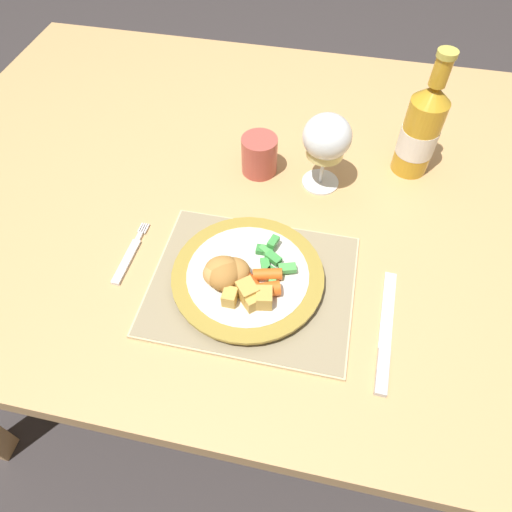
% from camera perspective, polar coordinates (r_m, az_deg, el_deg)
% --- Properties ---
extents(ground_plane, '(6.00, 6.00, 0.00)m').
position_cam_1_polar(ground_plane, '(1.50, 2.11, -12.00)').
color(ground_plane, '#383333').
extents(dining_table, '(1.48, 1.00, 0.74)m').
position_cam_1_polar(dining_table, '(0.94, 3.30, 5.58)').
color(dining_table, tan).
rests_on(dining_table, ground).
extents(placemat, '(0.32, 0.26, 0.01)m').
position_cam_1_polar(placemat, '(0.73, -0.49, -3.57)').
color(placemat, '#CCB789').
rests_on(placemat, dining_table).
extents(dinner_plate, '(0.24, 0.24, 0.02)m').
position_cam_1_polar(dinner_plate, '(0.72, -1.03, -2.59)').
color(dinner_plate, silver).
rests_on(dinner_plate, placemat).
extents(breaded_croquettes, '(0.09, 0.08, 0.04)m').
position_cam_1_polar(breaded_croquettes, '(0.69, -3.89, -2.00)').
color(breaded_croquettes, '#A87033').
rests_on(breaded_croquettes, dinner_plate).
extents(green_beans_pile, '(0.07, 0.09, 0.02)m').
position_cam_1_polar(green_beans_pile, '(0.72, 2.12, -0.55)').
color(green_beans_pile, '#338438').
rests_on(green_beans_pile, dinner_plate).
extents(glazed_carrots, '(0.07, 0.06, 0.02)m').
position_cam_1_polar(glazed_carrots, '(0.69, 0.78, -3.44)').
color(glazed_carrots, orange).
rests_on(glazed_carrots, dinner_plate).
extents(fork, '(0.02, 0.13, 0.01)m').
position_cam_1_polar(fork, '(0.79, -15.60, -0.10)').
color(fork, silver).
rests_on(fork, dining_table).
extents(table_knife, '(0.03, 0.21, 0.01)m').
position_cam_1_polar(table_knife, '(0.71, 15.82, -10.07)').
color(table_knife, silver).
rests_on(table_knife, dining_table).
extents(wine_glass, '(0.09, 0.09, 0.15)m').
position_cam_1_polar(wine_glass, '(0.83, 8.82, 14.15)').
color(wine_glass, silver).
rests_on(wine_glass, dining_table).
extents(bottle, '(0.07, 0.07, 0.24)m').
position_cam_1_polar(bottle, '(0.91, 19.93, 14.60)').
color(bottle, gold).
rests_on(bottle, dining_table).
extents(roast_potatoes, '(0.07, 0.05, 0.03)m').
position_cam_1_polar(roast_potatoes, '(0.68, -0.81, -5.02)').
color(roast_potatoes, gold).
rests_on(roast_potatoes, dinner_plate).
extents(drinking_cup, '(0.07, 0.07, 0.08)m').
position_cam_1_polar(drinking_cup, '(0.89, 0.42, 12.61)').
color(drinking_cup, '#B24C42').
rests_on(drinking_cup, dining_table).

